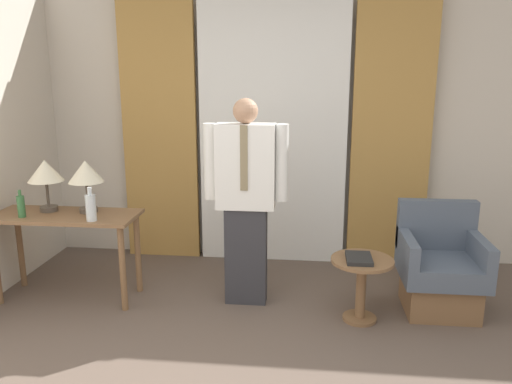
{
  "coord_description": "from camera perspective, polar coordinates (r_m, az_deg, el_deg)",
  "views": [
    {
      "loc": [
        0.34,
        -2.08,
        1.84
      ],
      "look_at": [
        -0.04,
        1.56,
        0.96
      ],
      "focal_mm": 35.0,
      "sensor_mm": 36.0,
      "label": 1
    }
  ],
  "objects": [
    {
      "name": "wall_back",
      "position": [
        4.93,
        2.04,
        7.78
      ],
      "size": [
        10.0,
        0.06,
        2.7
      ],
      "color": "beige",
      "rests_on": "ground_plane"
    },
    {
      "name": "curtain_sheer_center",
      "position": [
        4.81,
        1.92,
        6.92
      ],
      "size": [
        1.41,
        0.06,
        2.58
      ],
      "color": "white",
      "rests_on": "ground_plane"
    },
    {
      "name": "curtain_drape_left",
      "position": [
        5.01,
        -10.95,
        6.95
      ],
      "size": [
        0.73,
        0.06,
        2.58
      ],
      "color": "#B28442",
      "rests_on": "ground_plane"
    },
    {
      "name": "curtain_drape_right",
      "position": [
        4.86,
        15.19,
        6.52
      ],
      "size": [
        0.73,
        0.06,
        2.58
      ],
      "color": "#B28442",
      "rests_on": "ground_plane"
    },
    {
      "name": "desk",
      "position": [
        4.36,
        -20.9,
        -3.9
      ],
      "size": [
        1.18,
        0.47,
        0.73
      ],
      "color": "brown",
      "rests_on": "ground_plane"
    },
    {
      "name": "table_lamp_left",
      "position": [
        4.4,
        -22.93,
        2.02
      ],
      "size": [
        0.28,
        0.28,
        0.43
      ],
      "color": "#4C4238",
      "rests_on": "desk"
    },
    {
      "name": "table_lamp_right",
      "position": [
        4.24,
        -18.88,
        1.98
      ],
      "size": [
        0.28,
        0.28,
        0.43
      ],
      "color": "#4C4238",
      "rests_on": "desk"
    },
    {
      "name": "bottle_near_edge",
      "position": [
        4.34,
        -25.27,
        -1.45
      ],
      "size": [
        0.06,
        0.06,
        0.22
      ],
      "color": "#336638",
      "rests_on": "desk"
    },
    {
      "name": "bottle_by_lamp",
      "position": [
        4.03,
        -18.36,
        -1.64
      ],
      "size": [
        0.08,
        0.08,
        0.27
      ],
      "color": "silver",
      "rests_on": "desk"
    },
    {
      "name": "person",
      "position": [
        3.93,
        -1.16,
        -0.44
      ],
      "size": [
        0.66,
        0.22,
        1.65
      ],
      "color": "#2D2D33",
      "rests_on": "ground_plane"
    },
    {
      "name": "armchair",
      "position": [
        4.23,
        20.26,
        -8.44
      ],
      "size": [
        0.62,
        0.6,
        0.84
      ],
      "color": "brown",
      "rests_on": "ground_plane"
    },
    {
      "name": "side_table",
      "position": [
        3.88,
        11.96,
        -9.65
      ],
      "size": [
        0.47,
        0.47,
        0.49
      ],
      "color": "brown",
      "rests_on": "ground_plane"
    },
    {
      "name": "book",
      "position": [
        3.78,
        11.68,
        -7.44
      ],
      "size": [
        0.19,
        0.26,
        0.03
      ],
      "color": "black",
      "rests_on": "side_table"
    }
  ]
}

